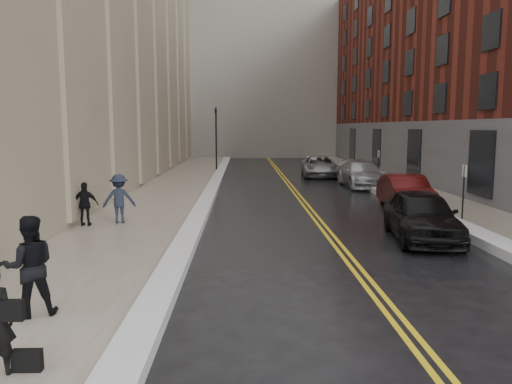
{
  "coord_description": "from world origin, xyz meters",
  "views": [
    {
      "loc": [
        -0.43,
        -10.47,
        3.65
      ],
      "look_at": [
        -0.02,
        5.16,
        1.6
      ],
      "focal_mm": 35.0,
      "sensor_mm": 36.0,
      "label": 1
    }
  ],
  "objects": [
    {
      "name": "snow_ridge_left",
      "position": [
        -2.2,
        16.0,
        0.13
      ],
      "size": [
        0.7,
        60.8,
        0.26
      ],
      "primitive_type": "cube",
      "color": "white",
      "rests_on": "ground"
    },
    {
      "name": "traffic_signal",
      "position": [
        -2.6,
        30.0,
        3.08
      ],
      "size": [
        0.18,
        0.15,
        5.2
      ],
      "color": "black",
      "rests_on": "ground"
    },
    {
      "name": "pedestrian_b",
      "position": [
        -4.96,
        7.65,
        1.05
      ],
      "size": [
        1.26,
        0.86,
        1.79
      ],
      "primitive_type": "imported",
      "rotation": [
        0.0,
        0.0,
        3.32
      ],
      "color": "#1C2333",
      "rests_on": "sidewalk_left"
    },
    {
      "name": "parking_sign_far",
      "position": [
        7.9,
        20.0,
        1.36
      ],
      "size": [
        0.06,
        0.35,
        2.23
      ],
      "color": "black",
      "rests_on": "ground"
    },
    {
      "name": "pedestrian_a",
      "position": [
        -4.38,
        -1.42,
        1.1
      ],
      "size": [
        1.13,
        1.02,
        1.89
      ],
      "primitive_type": "imported",
      "rotation": [
        0.0,
        0.0,
        3.54
      ],
      "color": "black",
      "rests_on": "sidewalk_left"
    },
    {
      "name": "ground",
      "position": [
        0.0,
        0.0,
        0.0
      ],
      "size": [
        160.0,
        160.0,
        0.0
      ],
      "primitive_type": "plane",
      "color": "black",
      "rests_on": "ground"
    },
    {
      "name": "pedestrian_c",
      "position": [
        -6.03,
        7.12,
        0.93
      ],
      "size": [
        0.93,
        0.41,
        1.56
      ],
      "primitive_type": "imported",
      "rotation": [
        0.0,
        0.0,
        3.18
      ],
      "color": "black",
      "rests_on": "sidewalk_left"
    },
    {
      "name": "sidewalk_left",
      "position": [
        -4.5,
        16.0,
        0.07
      ],
      "size": [
        4.0,
        64.0,
        0.15
      ],
      "primitive_type": "cube",
      "color": "gray",
      "rests_on": "ground"
    },
    {
      "name": "car_silver_near",
      "position": [
        6.8,
        19.7,
        0.78
      ],
      "size": [
        2.3,
        5.43,
        1.56
      ],
      "primitive_type": "imported",
      "rotation": [
        0.0,
        0.0,
        0.02
      ],
      "color": "#A9ABB1",
      "rests_on": "ground"
    },
    {
      "name": "sidewalk_right",
      "position": [
        9.0,
        16.0,
        0.07
      ],
      "size": [
        3.0,
        64.0,
        0.15
      ],
      "primitive_type": "cube",
      "color": "gray",
      "rests_on": "ground"
    },
    {
      "name": "lane_stripe_b",
      "position": [
        2.62,
        16.0,
        0.0
      ],
      "size": [
        0.12,
        64.0,
        0.01
      ],
      "primitive_type": "cube",
      "color": "gold",
      "rests_on": "ground"
    },
    {
      "name": "lane_stripe_a",
      "position": [
        2.38,
        16.0,
        0.0
      ],
      "size": [
        0.12,
        64.0,
        0.01
      ],
      "primitive_type": "cube",
      "color": "gold",
      "rests_on": "ground"
    },
    {
      "name": "car_silver_far",
      "position": [
        5.2,
        25.96,
        0.76
      ],
      "size": [
        2.86,
        5.62,
        1.52
      ],
      "primitive_type": "imported",
      "rotation": [
        0.0,
        0.0,
        -0.06
      ],
      "color": "#97989E",
      "rests_on": "ground"
    },
    {
      "name": "parking_sign_near",
      "position": [
        7.9,
        8.0,
        1.36
      ],
      "size": [
        0.06,
        0.35,
        2.23
      ],
      "color": "black",
      "rests_on": "ground"
    },
    {
      "name": "car_black",
      "position": [
        5.33,
        5.23,
        0.81
      ],
      "size": [
        2.46,
        4.96,
        1.63
      ],
      "primitive_type": "imported",
      "rotation": [
        0.0,
        0.0,
        -0.12
      ],
      "color": "black",
      "rests_on": "ground"
    },
    {
      "name": "snow_ridge_right",
      "position": [
        7.15,
        16.0,
        0.15
      ],
      "size": [
        0.85,
        60.8,
        0.3
      ],
      "primitive_type": "cube",
      "color": "white",
      "rests_on": "ground"
    },
    {
      "name": "car_maroon",
      "position": [
        6.79,
        11.3,
        0.77
      ],
      "size": [
        1.86,
        4.76,
        1.54
      ],
      "primitive_type": "imported",
      "rotation": [
        0.0,
        0.0,
        -0.05
      ],
      "color": "#400B0B",
      "rests_on": "ground"
    },
    {
      "name": "tower_far_right",
      "position": [
        14.0,
        66.0,
        22.0
      ],
      "size": [
        22.0,
        18.0,
        44.0
      ],
      "primitive_type": "cube",
      "color": "slate",
      "rests_on": "ground"
    }
  ]
}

